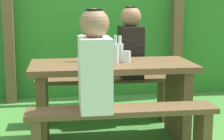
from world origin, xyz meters
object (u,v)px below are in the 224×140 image
bottle_center (115,53)px  bench_far (105,91)px  person_black_coat (131,45)px  drinking_glass (127,57)px  bottle_right (120,51)px  picnic_table (112,88)px  bench_near (122,126)px  person_white_shirt (95,64)px  bottle_left (81,50)px

bottle_center → bench_far: bearing=92.1°
person_black_coat → bottle_center: person_black_coat is taller
drinking_glass → bottle_right: bearing=117.4°
bench_far → drinking_glass: (0.13, -0.53, 0.43)m
picnic_table → bench_near: bearing=-90.0°
bench_near → bottle_center: 0.69m
picnic_table → bench_far: picnic_table is taller
picnic_table → bottle_right: 0.34m
bench_near → bench_far: 1.10m
picnic_table → drinking_glass: drinking_glass is taller
drinking_glass → bottle_right: 0.11m
picnic_table → bottle_right: bottle_right is taller
bench_far → bottle_center: (0.02, -0.60, 0.47)m
bench_far → person_black_coat: bearing=-0.7°
person_white_shirt → bottle_left: size_ratio=2.98×
drinking_glass → bottle_left: (-0.39, 0.10, 0.05)m
bench_near → person_black_coat: (0.27, 1.10, 0.47)m
picnic_table → bottle_right: size_ratio=6.21×
person_black_coat → bottle_right: bearing=-112.5°
bottle_left → picnic_table: bearing=-24.0°
bottle_left → bottle_right: (0.34, -0.01, -0.01)m
picnic_table → drinking_glass: 0.30m
picnic_table → bottle_center: size_ratio=5.73×
bottle_left → person_black_coat: bearing=39.5°
bottle_left → person_white_shirt: bearing=-85.1°
picnic_table → bench_far: (0.00, 0.55, -0.15)m
picnic_table → bottle_left: (-0.26, 0.11, 0.33)m
person_black_coat → picnic_table: bearing=-116.0°
bottle_left → bottle_center: size_ratio=0.99×
bench_far → bottle_left: 0.70m
picnic_table → bench_far: bearing=90.0°
bottle_right → picnic_table: bearing=-128.6°
bench_far → person_white_shirt: bearing=-100.4°
bench_near → person_black_coat: bearing=76.3°
drinking_glass → bottle_center: size_ratio=0.41×
bench_near → drinking_glass: bearing=77.0°
bottle_left → bench_far: bearing=59.4°
bottle_center → drinking_glass: bearing=31.1°
drinking_glass → bottle_left: bottle_left is taller
bench_near → drinking_glass: 0.72m
picnic_table → bottle_left: bottle_left is taller
bench_far → person_black_coat: person_black_coat is taller
bench_near → bottle_left: 0.86m
bottle_right → person_black_coat: bearing=67.5°
bench_near → bottle_right: bottle_right is taller
bench_near → picnic_table: bearing=90.0°
person_white_shirt → bottle_center: size_ratio=2.95×
bench_near → bottle_left: (-0.26, 0.66, 0.48)m
bench_near → bottle_center: bottle_center is taller
person_black_coat → bottle_right: 0.48m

